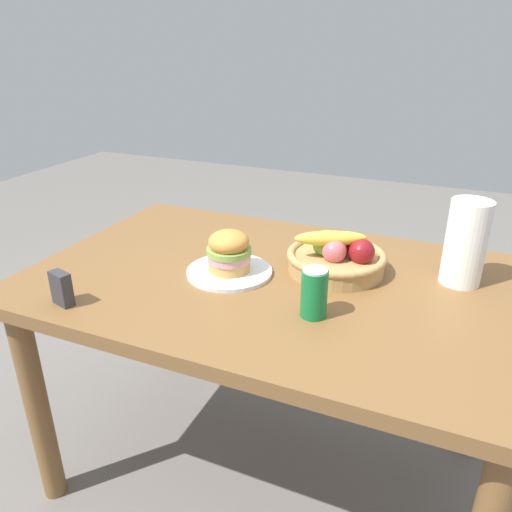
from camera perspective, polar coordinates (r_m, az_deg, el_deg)
The scene contains 8 objects.
ground_plane at distance 1.88m, azimuth 1.64°, elevation -23.31°, with size 8.00×8.00×0.00m, color slate.
dining_table at distance 1.47m, azimuth 1.94°, elevation -5.91°, with size 1.40×0.90×0.75m.
plate at distance 1.44m, azimuth -3.09°, elevation -1.83°, with size 0.25×0.25×0.01m, color white.
sandwich at distance 1.41m, azimuth -3.15°, elevation 0.59°, with size 0.13×0.13×0.12m.
soda_can at distance 1.21m, azimuth 6.73°, elevation -4.27°, with size 0.07×0.07×0.13m.
fruit_basket at distance 1.46m, azimuth 9.29°, elevation -0.06°, with size 0.29×0.29×0.14m.
paper_towel_roll at distance 1.46m, azimuth 23.10°, elevation 1.40°, with size 0.11×0.11×0.24m, color white.
napkin_holder at distance 1.36m, azimuth -21.58°, elevation -3.52°, with size 0.06×0.03×0.09m, color #333338.
Camera 1 is at (0.46, -1.19, 1.38)m, focal length 34.57 mm.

